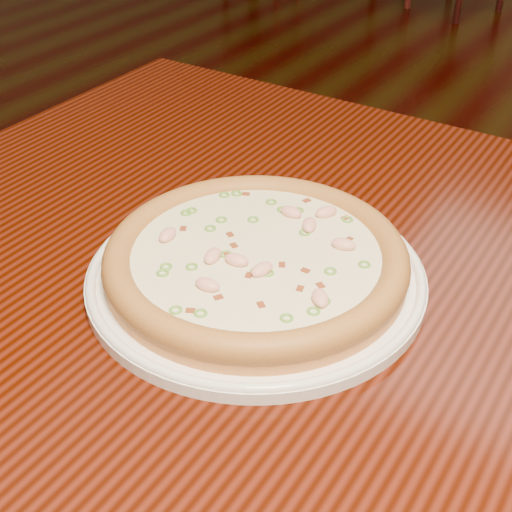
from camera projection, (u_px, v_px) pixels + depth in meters
The scene contains 4 objects.
ground at pixel (408, 489), 1.39m from camera, with size 9.00×9.00×0.00m, color black.
hero_table at pixel (381, 371), 0.73m from camera, with size 1.20×0.80×0.75m.
plate at pixel (256, 274), 0.69m from camera, with size 0.33×0.33×0.02m.
pizza at pixel (256, 259), 0.68m from camera, with size 0.29×0.29×0.03m.
Camera 1 is at (0.22, -0.90, 1.17)m, focal length 50.00 mm.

